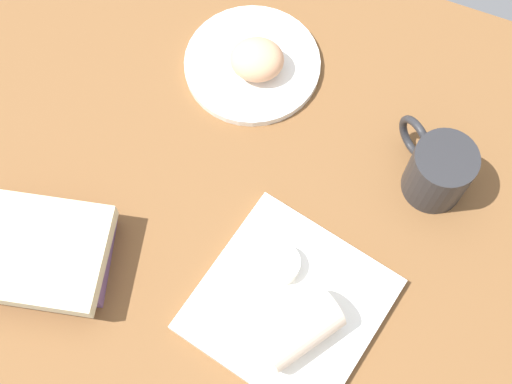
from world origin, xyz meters
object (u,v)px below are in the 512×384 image
Objects in this scene: round_plate at (252,64)px; breakfast_wrap at (298,329)px; coffee_mug at (438,170)px; book_stack at (37,252)px; square_plate at (289,305)px; scone_pastry at (257,60)px; sauce_cup at (280,264)px.

breakfast_wrap is at bearing 120.10° from round_plate.
breakfast_wrap is at bearing 70.07° from coffee_mug.
book_stack is at bearing 33.79° from coffee_mug.
coffee_mug reaches higher than book_stack.
book_stack reaches higher than square_plate.
coffee_mug is at bearing 165.60° from scone_pastry.
book_stack is (16.04, 42.06, 2.73)cm from round_plate.
round_plate is 0.91× the size of square_plate.
sauce_cup is at bearing 158.48° from breakfast_wrap.
sauce_cup is 0.25× the size of book_stack.
square_plate is at bearing 119.51° from round_plate.
book_stack is (17.26, 41.05, -0.84)cm from scone_pastry.
round_plate is at bearing -60.49° from square_plate.
square_plate is 29.41cm from coffee_mug.
sauce_cup is 10.10cm from breakfast_wrap.
round_plate is 3.91cm from scone_pastry.
square_plate is at bearing 125.49° from sauce_cup.
book_stack reaches higher than round_plate.
coffee_mug is (-49.13, -32.87, 1.84)cm from book_stack.
breakfast_wrap reaches higher than round_plate.
scone_pastry is 38.97cm from square_plate.
scone_pastry is 43.20cm from breakfast_wrap.
scone_pastry reaches higher than square_plate.
scone_pastry is 0.36× the size of book_stack.
scone_pastry is 0.67× the size of coffee_mug.
square_plate is at bearing -168.97° from book_stack.
round_plate is 3.81× the size of sauce_cup.
coffee_mug is at bearing 164.48° from round_plate.
square_plate is at bearing 62.90° from coffee_mug.
sauce_cup is at bearing 117.55° from scone_pastry.
scone_pastry is at bearing -61.33° from square_plate.
sauce_cup is 27.08cm from coffee_mug.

